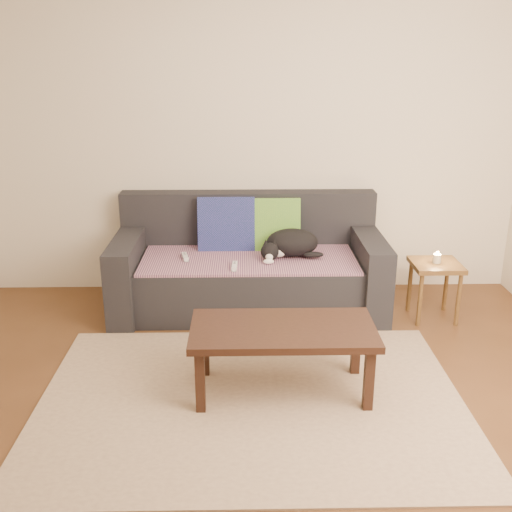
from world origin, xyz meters
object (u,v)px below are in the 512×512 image
Objects in this scene: wii_remote_a at (185,257)px; side_table at (435,273)px; sofa at (249,269)px; cat at (290,244)px; wii_remote_b at (235,266)px; coffee_table at (283,335)px.

side_table is at bearing -108.04° from wii_remote_a.
sofa is 14.00× the size of wii_remote_a.
wii_remote_a is at bearing -168.47° from sofa.
cat reaches higher than wii_remote_b.
wii_remote_b is 0.14× the size of coffee_table.
coffee_table is (-0.14, -1.27, -0.16)m from cat.
coffee_table is at bearing -95.57° from cat.
sofa is 4.30× the size of cat.
cat reaches higher than side_table.
cat is 0.83m from wii_remote_a.
wii_remote_b is 1.53m from side_table.
side_table is (1.42, -0.27, 0.06)m from sofa.
wii_remote_a reaches higher than side_table.
wii_remote_a and wii_remote_b have the same top height.
cat is at bearing 168.79° from side_table.
wii_remote_a is at bearing 63.28° from wii_remote_b.
wii_remote_b is (-0.11, -0.32, 0.15)m from sofa.
sofa is at bearing -15.76° from wii_remote_b.
cat is 3.26× the size of wii_remote_a.
wii_remote_b is at bearing -147.73° from cat.
wii_remote_a is 1.92m from side_table.
cat is at bearing -99.66° from wii_remote_a.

